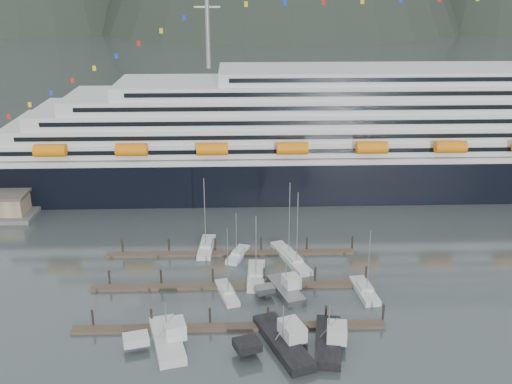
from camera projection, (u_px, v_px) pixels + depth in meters
ground at (259, 295)px, 101.56m from camera, size 1600.00×1600.00×0.00m
cruise_ship at (370, 141)px, 150.04m from camera, size 210.00×30.40×50.30m
dock_near at (230, 327)px, 91.95m from camera, size 48.18×2.28×3.20m
dock_mid at (230, 285)px, 104.17m from camera, size 48.18×2.28×3.20m
dock_far at (231, 253)px, 116.38m from camera, size 48.18×2.28×3.20m
sailboat_b at (227, 293)px, 101.50m from camera, size 4.53×9.06×12.93m
sailboat_c at (256, 276)px, 107.07m from camera, size 3.60×11.07×13.06m
sailboat_d at (294, 262)px, 112.54m from camera, size 6.04×11.50×15.18m
sailboat_e at (207, 247)px, 118.46m from camera, size 3.41×10.48×15.69m
sailboat_f at (238, 255)px, 115.33m from camera, size 4.87×8.25×9.70m
sailboat_g at (286, 254)px, 115.71m from camera, size 5.74×10.52×15.78m
sailboat_h at (365, 291)px, 102.08m from camera, size 3.74×9.54×12.53m
trawler_b at (166, 339)px, 87.67m from camera, size 9.78×12.40×7.71m
trawler_c at (282, 341)px, 87.18m from camera, size 11.67×15.05×7.49m
trawler_d at (327, 340)px, 87.47m from camera, size 9.46×12.71×7.33m
trawler_e at (285, 289)px, 101.87m from camera, size 8.55×10.58×6.51m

